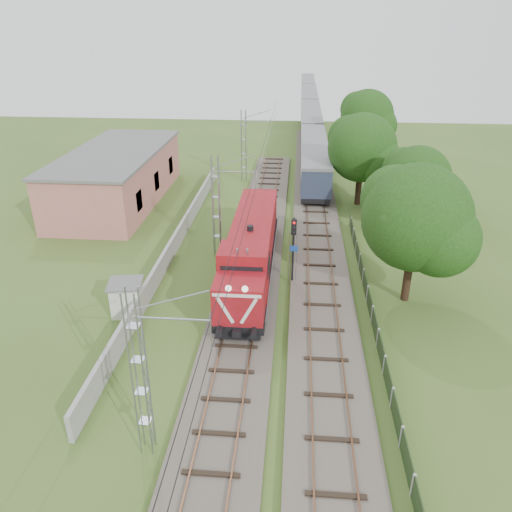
# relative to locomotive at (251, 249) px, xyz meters

# --- Properties ---
(ground) EXTENTS (140.00, 140.00, 0.00)m
(ground) POSITION_rel_locomotive_xyz_m (0.00, -8.35, -2.26)
(ground) COLOR #3E5A21
(ground) RESTS_ON ground
(track_main) EXTENTS (4.20, 70.00, 0.45)m
(track_main) POSITION_rel_locomotive_xyz_m (0.00, -1.35, -2.08)
(track_main) COLOR #6B6054
(track_main) RESTS_ON ground
(track_side) EXTENTS (4.20, 80.00, 0.45)m
(track_side) POSITION_rel_locomotive_xyz_m (5.00, 11.65, -2.08)
(track_side) COLOR #6B6054
(track_side) RESTS_ON ground
(catenary) EXTENTS (3.31, 70.00, 8.00)m
(catenary) POSITION_rel_locomotive_xyz_m (-2.95, 3.65, 1.79)
(catenary) COLOR gray
(catenary) RESTS_ON ground
(boundary_wall) EXTENTS (0.25, 40.00, 1.50)m
(boundary_wall) POSITION_rel_locomotive_xyz_m (-6.50, 3.65, -1.51)
(boundary_wall) COLOR #9E9E99
(boundary_wall) RESTS_ON ground
(station_building) EXTENTS (8.40, 20.40, 5.22)m
(station_building) POSITION_rel_locomotive_xyz_m (-15.00, 15.65, 0.37)
(station_building) COLOR #BC6565
(station_building) RESTS_ON ground
(fence) EXTENTS (0.12, 32.00, 1.20)m
(fence) POSITION_rel_locomotive_xyz_m (8.00, -5.35, -1.66)
(fence) COLOR black
(fence) RESTS_ON ground
(locomotive) EXTENTS (3.03, 17.31, 4.39)m
(locomotive) POSITION_rel_locomotive_xyz_m (0.00, 0.00, 0.00)
(locomotive) COLOR black
(locomotive) RESTS_ON ground
(coach_rake) EXTENTS (3.05, 90.90, 3.52)m
(coach_rake) POSITION_rel_locomotive_xyz_m (5.00, 59.90, 0.27)
(coach_rake) COLOR black
(coach_rake) RESTS_ON ground
(signal_post) EXTENTS (0.55, 0.43, 5.00)m
(signal_post) POSITION_rel_locomotive_xyz_m (3.00, -0.84, 1.18)
(signal_post) COLOR black
(signal_post) RESTS_ON ground
(relay_hut) EXTENTS (2.42, 2.42, 2.16)m
(relay_hut) POSITION_rel_locomotive_xyz_m (-7.40, -5.44, -1.17)
(relay_hut) COLOR silver
(relay_hut) RESTS_ON ground
(tree_a) EXTENTS (7.14, 6.80, 9.26)m
(tree_a) POSITION_rel_locomotive_xyz_m (10.65, -2.31, 3.52)
(tree_a) COLOR #362116
(tree_a) RESTS_ON ground
(tree_b) EXTENTS (5.90, 5.62, 7.64)m
(tree_b) POSITION_rel_locomotive_xyz_m (13.23, 9.53, 2.51)
(tree_b) COLOR #362116
(tree_b) RESTS_ON ground
(tree_c) EXTENTS (6.98, 6.65, 9.05)m
(tree_c) POSITION_rel_locomotive_xyz_m (9.38, 16.69, 3.39)
(tree_c) COLOR #362116
(tree_c) RESTS_ON ground
(tree_d) EXTENTS (7.05, 6.71, 9.14)m
(tree_d) POSITION_rel_locomotive_xyz_m (11.81, 33.70, 3.44)
(tree_d) COLOR #362116
(tree_d) RESTS_ON ground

